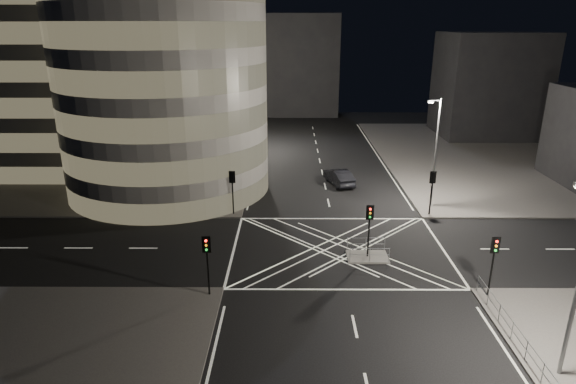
{
  "coord_description": "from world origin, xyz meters",
  "views": [
    {
      "loc": [
        -3.68,
        -33.35,
        16.34
      ],
      "look_at": [
        -3.88,
        4.58,
        3.0
      ],
      "focal_mm": 30.0,
      "sensor_mm": 36.0,
      "label": 1
    }
  ],
  "objects_px": {
    "traffic_signal_island": "(369,221)",
    "street_lamp_right_far": "(435,150)",
    "street_lamp_left_near": "(231,142)",
    "traffic_signal_fl": "(232,184)",
    "traffic_signal_fr": "(432,185)",
    "central_island": "(367,257)",
    "sedan": "(339,177)",
    "traffic_signal_nl": "(207,255)",
    "street_lamp_left_far": "(247,110)",
    "traffic_signal_nr": "(494,255)"
  },
  "relations": [
    {
      "from": "central_island",
      "to": "street_lamp_left_near",
      "type": "height_order",
      "value": "street_lamp_left_near"
    },
    {
      "from": "traffic_signal_fr",
      "to": "traffic_signal_island",
      "type": "bearing_deg",
      "value": -129.33
    },
    {
      "from": "traffic_signal_fr",
      "to": "street_lamp_left_near",
      "type": "xyz_separation_m",
      "value": [
        -18.24,
        5.2,
        2.63
      ]
    },
    {
      "from": "traffic_signal_fr",
      "to": "street_lamp_left_far",
      "type": "xyz_separation_m",
      "value": [
        -18.24,
        23.2,
        2.63
      ]
    },
    {
      "from": "traffic_signal_nl",
      "to": "traffic_signal_island",
      "type": "height_order",
      "value": "same"
    },
    {
      "from": "traffic_signal_fl",
      "to": "sedan",
      "type": "relative_size",
      "value": 0.79
    },
    {
      "from": "traffic_signal_fl",
      "to": "traffic_signal_fr",
      "type": "bearing_deg",
      "value": 0.0
    },
    {
      "from": "traffic_signal_fl",
      "to": "traffic_signal_nr",
      "type": "distance_m",
      "value": 22.24
    },
    {
      "from": "central_island",
      "to": "sedan",
      "type": "distance_m",
      "value": 17.19
    },
    {
      "from": "traffic_signal_nr",
      "to": "traffic_signal_fl",
      "type": "bearing_deg",
      "value": 142.31
    },
    {
      "from": "central_island",
      "to": "traffic_signal_nl",
      "type": "bearing_deg",
      "value": -153.86
    },
    {
      "from": "traffic_signal_nl",
      "to": "traffic_signal_fr",
      "type": "height_order",
      "value": "same"
    },
    {
      "from": "traffic_signal_nl",
      "to": "central_island",
      "type": "bearing_deg",
      "value": 26.14
    },
    {
      "from": "central_island",
      "to": "street_lamp_left_far",
      "type": "relative_size",
      "value": 0.3
    },
    {
      "from": "traffic_signal_island",
      "to": "street_lamp_right_far",
      "type": "relative_size",
      "value": 0.4
    },
    {
      "from": "central_island",
      "to": "street_lamp_left_near",
      "type": "bearing_deg",
      "value": 130.27
    },
    {
      "from": "traffic_signal_nr",
      "to": "traffic_signal_island",
      "type": "height_order",
      "value": "same"
    },
    {
      "from": "traffic_signal_fr",
      "to": "sedan",
      "type": "relative_size",
      "value": 0.79
    },
    {
      "from": "traffic_signal_fr",
      "to": "street_lamp_left_far",
      "type": "relative_size",
      "value": 0.4
    },
    {
      "from": "street_lamp_left_near",
      "to": "traffic_signal_nr",
      "type": "bearing_deg",
      "value": -45.87
    },
    {
      "from": "traffic_signal_nr",
      "to": "traffic_signal_island",
      "type": "distance_m",
      "value": 8.62
    },
    {
      "from": "street_lamp_left_far",
      "to": "street_lamp_right_far",
      "type": "height_order",
      "value": "same"
    },
    {
      "from": "traffic_signal_fl",
      "to": "traffic_signal_fr",
      "type": "xyz_separation_m",
      "value": [
        17.6,
        0.0,
        0.0
      ]
    },
    {
      "from": "traffic_signal_nl",
      "to": "street_lamp_left_far",
      "type": "height_order",
      "value": "street_lamp_left_far"
    },
    {
      "from": "traffic_signal_nl",
      "to": "street_lamp_right_far",
      "type": "height_order",
      "value": "street_lamp_right_far"
    },
    {
      "from": "traffic_signal_island",
      "to": "sedan",
      "type": "relative_size",
      "value": 0.79
    },
    {
      "from": "traffic_signal_nl",
      "to": "sedan",
      "type": "relative_size",
      "value": 0.79
    },
    {
      "from": "central_island",
      "to": "traffic_signal_nr",
      "type": "bearing_deg",
      "value": -37.93
    },
    {
      "from": "traffic_signal_fr",
      "to": "traffic_signal_island",
      "type": "xyz_separation_m",
      "value": [
        -6.8,
        -8.3,
        0.0
      ]
    },
    {
      "from": "central_island",
      "to": "street_lamp_right_far",
      "type": "xyz_separation_m",
      "value": [
        7.44,
        10.5,
        5.47
      ]
    },
    {
      "from": "sedan",
      "to": "traffic_signal_island",
      "type": "bearing_deg",
      "value": 74.69
    },
    {
      "from": "traffic_signal_nl",
      "to": "sedan",
      "type": "xyz_separation_m",
      "value": [
        10.3,
        22.47,
        -2.08
      ]
    },
    {
      "from": "central_island",
      "to": "traffic_signal_fr",
      "type": "xyz_separation_m",
      "value": [
        6.8,
        8.3,
        2.84
      ]
    },
    {
      "from": "central_island",
      "to": "traffic_signal_fr",
      "type": "distance_m",
      "value": 11.1
    },
    {
      "from": "traffic_signal_nr",
      "to": "sedan",
      "type": "xyz_separation_m",
      "value": [
        -7.3,
        22.47,
        -2.08
      ]
    },
    {
      "from": "traffic_signal_fl",
      "to": "traffic_signal_fr",
      "type": "distance_m",
      "value": 17.6
    },
    {
      "from": "traffic_signal_fl",
      "to": "street_lamp_right_far",
      "type": "relative_size",
      "value": 0.4
    },
    {
      "from": "traffic_signal_fr",
      "to": "traffic_signal_fl",
      "type": "bearing_deg",
      "value": 180.0
    },
    {
      "from": "traffic_signal_nr",
      "to": "central_island",
      "type": "bearing_deg",
      "value": 142.07
    },
    {
      "from": "traffic_signal_nl",
      "to": "street_lamp_left_near",
      "type": "xyz_separation_m",
      "value": [
        -0.64,
        18.8,
        2.63
      ]
    },
    {
      "from": "traffic_signal_nl",
      "to": "traffic_signal_fl",
      "type": "bearing_deg",
      "value": 90.0
    },
    {
      "from": "traffic_signal_nl",
      "to": "street_lamp_right_far",
      "type": "distance_m",
      "value": 24.27
    },
    {
      "from": "central_island",
      "to": "street_lamp_left_near",
      "type": "relative_size",
      "value": 0.3
    },
    {
      "from": "traffic_signal_fr",
      "to": "traffic_signal_nr",
      "type": "height_order",
      "value": "same"
    },
    {
      "from": "traffic_signal_fl",
      "to": "traffic_signal_island",
      "type": "bearing_deg",
      "value": -37.54
    },
    {
      "from": "street_lamp_left_far",
      "to": "street_lamp_right_far",
      "type": "distance_m",
      "value": 28.23
    },
    {
      "from": "traffic_signal_fl",
      "to": "street_lamp_left_near",
      "type": "bearing_deg",
      "value": 96.97
    },
    {
      "from": "traffic_signal_fr",
      "to": "sedan",
      "type": "bearing_deg",
      "value": 129.45
    },
    {
      "from": "street_lamp_left_far",
      "to": "traffic_signal_fl",
      "type": "bearing_deg",
      "value": -88.43
    },
    {
      "from": "street_lamp_left_near",
      "to": "street_lamp_right_far",
      "type": "distance_m",
      "value": 19.11
    }
  ]
}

